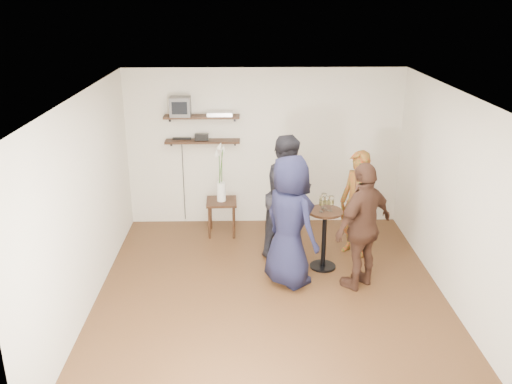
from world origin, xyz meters
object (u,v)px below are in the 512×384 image
(side_table, at_px, (222,206))
(person_plaid, at_px, (357,204))
(crt_monitor, at_px, (180,106))
(person_navy, at_px, (290,221))
(radio, at_px, (202,137))
(person_brown, at_px, (363,226))
(drinks_table, at_px, (324,231))
(person_dark, at_px, (289,196))
(dvd_deck, at_px, (220,114))

(side_table, relative_size, person_plaid, 0.36)
(crt_monitor, distance_m, person_plaid, 3.13)
(person_plaid, distance_m, person_navy, 1.34)
(radio, xyz_separation_m, person_plaid, (2.32, -1.17, -0.72))
(crt_monitor, bearing_deg, radio, 0.00)
(radio, relative_size, side_table, 0.38)
(person_plaid, relative_size, person_brown, 0.93)
(radio, distance_m, drinks_table, 2.58)
(side_table, relative_size, person_brown, 0.33)
(person_dark, xyz_separation_m, person_navy, (-0.06, -0.89, -0.02))
(crt_monitor, xyz_separation_m, drinks_table, (2.11, -1.59, -1.45))
(crt_monitor, xyz_separation_m, person_navy, (1.58, -2.00, -1.13))
(radio, relative_size, drinks_table, 0.25)
(drinks_table, height_order, person_navy, person_navy)
(radio, bearing_deg, person_brown, -43.57)
(radio, relative_size, person_navy, 0.12)
(dvd_deck, bearing_deg, side_table, -88.31)
(side_table, relative_size, person_navy, 0.32)
(person_brown, bearing_deg, radio, -82.58)
(side_table, relative_size, person_dark, 0.31)
(side_table, xyz_separation_m, person_brown, (1.90, -1.71, 0.38))
(drinks_table, distance_m, person_navy, 0.74)
(dvd_deck, distance_m, radio, 0.48)
(radio, height_order, drinks_table, radio)
(drinks_table, relative_size, person_brown, 0.51)
(person_plaid, xyz_separation_m, person_dark, (-0.99, 0.07, 0.11))
(side_table, bearing_deg, crt_monitor, 148.00)
(crt_monitor, distance_m, person_brown, 3.49)
(person_navy, bearing_deg, person_brown, -134.49)
(dvd_deck, xyz_separation_m, person_plaid, (2.02, -1.17, -1.10))
(side_table, xyz_separation_m, drinks_table, (1.48, -1.19, 0.08))
(drinks_table, relative_size, person_dark, 0.48)
(crt_monitor, relative_size, person_plaid, 0.20)
(person_plaid, distance_m, person_dark, 1.00)
(person_dark, relative_size, person_navy, 1.02)
(drinks_table, bearing_deg, person_dark, 134.13)
(person_plaid, relative_size, person_dark, 0.88)
(person_plaid, height_order, person_dark, person_dark)
(crt_monitor, relative_size, person_dark, 0.18)
(person_navy, height_order, person_brown, person_navy)
(side_table, bearing_deg, person_plaid, -21.31)
(person_plaid, bearing_deg, person_navy, -90.09)
(side_table, distance_m, person_dark, 1.32)
(dvd_deck, relative_size, person_dark, 0.22)
(person_dark, bearing_deg, crt_monitor, 101.92)
(radio, height_order, side_table, radio)
(side_table, distance_m, person_navy, 1.91)
(person_plaid, bearing_deg, person_brown, -44.58)
(dvd_deck, relative_size, person_plaid, 0.25)
(person_plaid, height_order, person_brown, person_brown)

